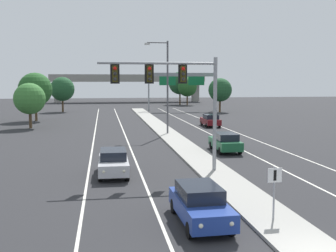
% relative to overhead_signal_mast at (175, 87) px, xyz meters
% --- Properties ---
extents(median_island, '(2.40, 110.00, 0.15)m').
position_rel_overhead_signal_mast_xyz_m(median_island, '(2.52, 4.81, -5.39)').
color(median_island, '#9E9B93').
rests_on(median_island, ground).
extents(lane_stripe_oncoming_center, '(0.14, 100.00, 0.01)m').
position_rel_overhead_signal_mast_xyz_m(lane_stripe_oncoming_center, '(-2.18, 11.81, -5.47)').
color(lane_stripe_oncoming_center, silver).
rests_on(lane_stripe_oncoming_center, ground).
extents(lane_stripe_receding_center, '(0.14, 100.00, 0.01)m').
position_rel_overhead_signal_mast_xyz_m(lane_stripe_receding_center, '(7.22, 11.81, -5.47)').
color(lane_stripe_receding_center, silver).
rests_on(lane_stripe_receding_center, ground).
extents(edge_stripe_left, '(0.14, 100.00, 0.01)m').
position_rel_overhead_signal_mast_xyz_m(edge_stripe_left, '(-5.48, 11.81, -5.47)').
color(edge_stripe_left, silver).
rests_on(edge_stripe_left, ground).
extents(edge_stripe_right, '(0.14, 100.00, 0.01)m').
position_rel_overhead_signal_mast_xyz_m(edge_stripe_right, '(10.52, 11.81, -5.47)').
color(edge_stripe_right, silver).
rests_on(edge_stripe_right, ground).
extents(overhead_signal_mast, '(7.46, 0.44, 7.20)m').
position_rel_overhead_signal_mast_xyz_m(overhead_signal_mast, '(0.00, 0.00, 0.00)').
color(overhead_signal_mast, gray).
rests_on(overhead_signal_mast, median_island).
extents(median_sign_post, '(0.60, 0.10, 2.20)m').
position_rel_overhead_signal_mast_xyz_m(median_sign_post, '(2.48, -9.47, -3.88)').
color(median_sign_post, gray).
rests_on(median_sign_post, median_island).
extents(street_lamp_median, '(2.58, 0.28, 10.00)m').
position_rel_overhead_signal_mast_xyz_m(street_lamp_median, '(2.25, 18.73, 0.32)').
color(street_lamp_median, '#4C4C51').
rests_on(street_lamp_median, median_island).
extents(car_oncoming_blue, '(1.92, 4.51, 1.58)m').
position_rel_overhead_signal_mast_xyz_m(car_oncoming_blue, '(-0.58, -9.08, -4.65)').
color(car_oncoming_blue, navy).
rests_on(car_oncoming_blue, ground).
extents(car_oncoming_silver, '(1.86, 4.49, 1.58)m').
position_rel_overhead_signal_mast_xyz_m(car_oncoming_silver, '(-3.90, 0.20, -4.65)').
color(car_oncoming_silver, '#B7B7BC').
rests_on(car_oncoming_silver, ground).
extents(car_receding_green, '(1.90, 4.50, 1.58)m').
position_rel_overhead_signal_mast_xyz_m(car_receding_green, '(5.53, 7.23, -4.65)').
color(car_receding_green, '#195633').
rests_on(car_receding_green, ground).
extents(car_receding_darkred, '(1.87, 4.49, 1.58)m').
position_rel_overhead_signal_mast_xyz_m(car_receding_darkred, '(9.20, 25.65, -4.65)').
color(car_receding_darkred, '#5B0F14').
rests_on(car_receding_darkred, ground).
extents(highway_sign_gantry, '(13.28, 0.42, 7.50)m').
position_rel_overhead_signal_mast_xyz_m(highway_sign_gantry, '(10.72, 52.95, 0.69)').
color(highway_sign_gantry, gray).
rests_on(highway_sign_gantry, ground).
extents(overpass_bridge, '(42.40, 6.40, 7.65)m').
position_rel_overhead_signal_mast_xyz_m(overpass_bridge, '(2.52, 89.01, 0.31)').
color(overpass_bridge, gray).
rests_on(overpass_bridge, ground).
extents(tree_far_left_c, '(4.90, 4.90, 7.10)m').
position_rel_overhead_signal_mast_xyz_m(tree_far_left_c, '(-14.29, 36.95, -0.84)').
color(tree_far_left_c, '#4C3823').
rests_on(tree_far_left_c, ground).
extents(tree_far_right_c, '(5.65, 5.65, 8.17)m').
position_rel_overhead_signal_mast_xyz_m(tree_far_right_c, '(14.46, 74.54, -0.13)').
color(tree_far_right_c, '#4C3823').
rests_on(tree_far_right_c, ground).
extents(tree_far_left_a, '(4.59, 4.59, 6.64)m').
position_rel_overhead_signal_mast_xyz_m(tree_far_left_a, '(-12.13, 54.49, -1.13)').
color(tree_far_left_a, '#4C3823').
rests_on(tree_far_left_a, ground).
extents(tree_far_right_b, '(4.44, 4.44, 6.42)m').
position_rel_overhead_signal_mast_xyz_m(tree_far_right_b, '(17.37, 49.23, -1.28)').
color(tree_far_right_b, '#4C3823').
rests_on(tree_far_right_b, ground).
extents(tree_far_right_a, '(4.68, 4.68, 6.77)m').
position_rel_overhead_signal_mast_xyz_m(tree_far_right_a, '(15.75, 71.83, -1.05)').
color(tree_far_right_a, '#4C3823').
rests_on(tree_far_right_a, ground).
extents(tree_far_left_b, '(3.89, 3.89, 5.63)m').
position_rel_overhead_signal_mast_xyz_m(tree_far_left_b, '(-13.48, 27.37, -1.79)').
color(tree_far_left_b, '#4C3823').
rests_on(tree_far_left_b, ground).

